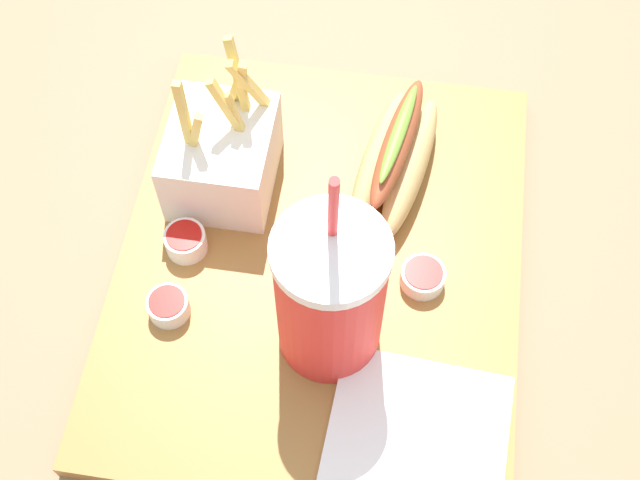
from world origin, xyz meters
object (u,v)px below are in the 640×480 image
(fries_basket, at_px, (222,155))
(ketchup_cup_3, at_px, (168,306))
(napkin_stack, at_px, (416,443))
(hot_dog_1, at_px, (395,158))
(ketchup_cup_1, at_px, (423,276))
(ketchup_cup_2, at_px, (185,241))
(soda_cup, at_px, (330,296))

(fries_basket, relative_size, ketchup_cup_3, 4.05)
(fries_basket, relative_size, napkin_stack, 1.04)
(ketchup_cup_3, height_order, napkin_stack, ketchup_cup_3)
(hot_dog_1, relative_size, ketchup_cup_1, 4.34)
(fries_basket, bearing_deg, ketchup_cup_2, 165.89)
(ketchup_cup_3, distance_m, napkin_stack, 0.23)
(fries_basket, distance_m, ketchup_cup_1, 0.20)
(fries_basket, bearing_deg, ketchup_cup_3, 171.96)
(ketchup_cup_3, bearing_deg, hot_dog_1, -45.82)
(fries_basket, relative_size, ketchup_cup_1, 3.71)
(ketchup_cup_2, height_order, ketchup_cup_3, ketchup_cup_2)
(ketchup_cup_2, height_order, napkin_stack, ketchup_cup_2)
(fries_basket, bearing_deg, napkin_stack, -138.50)
(hot_dog_1, relative_size, napkin_stack, 1.21)
(fries_basket, distance_m, napkin_stack, 0.29)
(soda_cup, relative_size, hot_dog_1, 1.39)
(soda_cup, xyz_separation_m, ketchup_cup_2, (0.06, 0.13, -0.06))
(ketchup_cup_2, bearing_deg, fries_basket, -14.11)
(hot_dog_1, relative_size, ketchup_cup_3, 4.74)
(ketchup_cup_3, bearing_deg, soda_cup, -91.15)
(napkin_stack, bearing_deg, ketchup_cup_3, 68.94)
(soda_cup, height_order, fries_basket, soda_cup)
(soda_cup, distance_m, ketchup_cup_1, 0.11)
(fries_basket, bearing_deg, hot_dog_1, -79.48)
(fries_basket, distance_m, ketchup_cup_2, 0.08)
(fries_basket, height_order, ketchup_cup_2, fries_basket)
(soda_cup, relative_size, fries_basket, 1.62)
(fries_basket, height_order, ketchup_cup_1, fries_basket)
(ketchup_cup_1, relative_size, ketchup_cup_2, 1.05)
(ketchup_cup_2, relative_size, napkin_stack, 0.26)
(hot_dog_1, height_order, napkin_stack, hot_dog_1)
(ketchup_cup_1, distance_m, ketchup_cup_3, 0.21)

